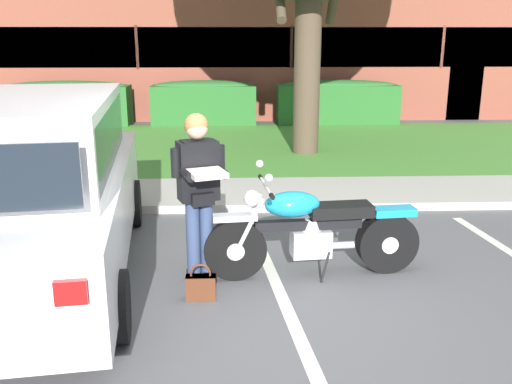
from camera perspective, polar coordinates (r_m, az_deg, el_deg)
ground_plane at (r=5.33m, az=1.79°, el=-11.19°), size 140.00×140.00×0.00m
curb_strip at (r=7.93m, az=0.35°, el=-1.52°), size 60.00×0.20×0.12m
concrete_walk at (r=8.75m, az=0.09°, el=0.01°), size 60.00×1.50×0.08m
grass_lawn at (r=12.42m, az=-0.64°, el=4.68°), size 60.00×6.03×0.06m
stall_stripe_1 at (r=5.51m, az=2.45°, el=-10.20°), size 0.60×4.39×0.01m
motorcycle at (r=5.76m, az=6.69°, el=-3.97°), size 2.24×0.82×1.18m
rider_person at (r=5.44m, az=-5.85°, el=0.67°), size 0.55×0.65×1.70m
handbag at (r=5.34m, az=-5.66°, el=-9.46°), size 0.28×0.13×0.36m
parked_suv_adjacent at (r=5.97m, az=-22.27°, el=0.40°), size 2.48×5.03×1.86m
hedge_left at (r=16.07m, az=-18.66°, el=8.64°), size 3.31×0.90×1.24m
hedge_center_left at (r=15.46m, az=-5.34°, el=9.13°), size 2.82×0.90×1.24m
hedge_center_right at (r=15.70m, az=8.31°, el=9.14°), size 3.30×0.90×1.24m
brick_building at (r=21.24m, az=2.23°, el=14.60°), size 25.72×10.16×3.98m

